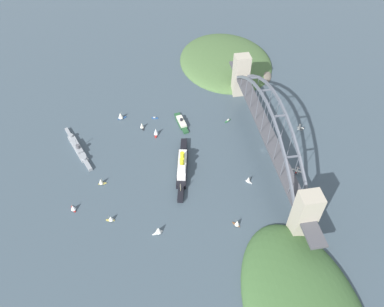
{
  "coord_description": "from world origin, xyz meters",
  "views": [
    {
      "loc": [
        -265.84,
        124.42,
        287.26
      ],
      "look_at": [
        0.0,
        80.36,
        8.0
      ],
      "focal_mm": 33.83,
      "sensor_mm": 36.0,
      "label": 1
    }
  ],
  "objects_px": {
    "seaplane_second_in_formation": "(300,128)",
    "small_boat_10": "(156,132)",
    "small_boat_7": "(101,181)",
    "small_boat_4": "(158,230)",
    "small_boat_0": "(228,121)",
    "small_boat_5": "(237,223)",
    "small_boat_3": "(248,179)",
    "naval_cruiser": "(78,148)",
    "ocean_liner": "(182,166)",
    "small_boat_2": "(142,126)",
    "seaplane_taxiing_near_bridge": "(297,171)",
    "harbor_arch_bridge": "(267,131)",
    "small_boat_6": "(73,208)",
    "small_boat_1": "(155,118)",
    "harbor_ferry_steamer": "(181,122)",
    "small_boat_9": "(121,116)",
    "small_boat_8": "(111,218)"
  },
  "relations": [
    {
      "from": "naval_cruiser",
      "to": "seaplane_taxiing_near_bridge",
      "type": "height_order",
      "value": "naval_cruiser"
    },
    {
      "from": "seaplane_second_in_formation",
      "to": "small_boat_10",
      "type": "distance_m",
      "value": 169.33
    },
    {
      "from": "small_boat_0",
      "to": "small_boat_3",
      "type": "relative_size",
      "value": 0.95
    },
    {
      "from": "small_boat_10",
      "to": "seaplane_second_in_formation",
      "type": "bearing_deg",
      "value": -96.06
    },
    {
      "from": "seaplane_second_in_formation",
      "to": "small_boat_7",
      "type": "xyz_separation_m",
      "value": [
        -46.15,
        230.35,
        1.92
      ]
    },
    {
      "from": "seaplane_second_in_formation",
      "to": "small_boat_7",
      "type": "height_order",
      "value": "small_boat_7"
    },
    {
      "from": "ocean_liner",
      "to": "small_boat_0",
      "type": "xyz_separation_m",
      "value": [
        68.83,
        -65.7,
        -4.71
      ]
    },
    {
      "from": "small_boat_1",
      "to": "small_boat_3",
      "type": "bearing_deg",
      "value": -143.57
    },
    {
      "from": "harbor_arch_bridge",
      "to": "small_boat_6",
      "type": "bearing_deg",
      "value": 103.34
    },
    {
      "from": "small_boat_1",
      "to": "small_boat_2",
      "type": "xyz_separation_m",
      "value": [
        -15.43,
        16.39,
        3.5
      ]
    },
    {
      "from": "small_boat_2",
      "to": "small_boat_3",
      "type": "height_order",
      "value": "small_boat_2"
    },
    {
      "from": "harbor_arch_bridge",
      "to": "seaplane_taxiing_near_bridge",
      "type": "distance_m",
      "value": 52.37
    },
    {
      "from": "harbor_ferry_steamer",
      "to": "seaplane_second_in_formation",
      "type": "bearing_deg",
      "value": -103.46
    },
    {
      "from": "harbor_ferry_steamer",
      "to": "small_boat_1",
      "type": "height_order",
      "value": "harbor_ferry_steamer"
    },
    {
      "from": "seaplane_second_in_formation",
      "to": "small_boat_5",
      "type": "xyz_separation_m",
      "value": [
        -116.64,
        106.26,
        1.58
      ]
    },
    {
      "from": "small_boat_3",
      "to": "small_boat_5",
      "type": "relative_size",
      "value": 1.07
    },
    {
      "from": "seaplane_taxiing_near_bridge",
      "to": "small_boat_7",
      "type": "relative_size",
      "value": 1.01
    },
    {
      "from": "ocean_liner",
      "to": "small_boat_8",
      "type": "distance_m",
      "value": 90.95
    },
    {
      "from": "small_boat_5",
      "to": "small_boat_9",
      "type": "relative_size",
      "value": 0.75
    },
    {
      "from": "ocean_liner",
      "to": "small_boat_0",
      "type": "distance_m",
      "value": 95.27
    },
    {
      "from": "small_boat_6",
      "to": "harbor_arch_bridge",
      "type": "bearing_deg",
      "value": -76.66
    },
    {
      "from": "seaplane_second_in_formation",
      "to": "small_boat_0",
      "type": "xyz_separation_m",
      "value": [
        28.09,
        80.53,
        -1.35
      ]
    },
    {
      "from": "small_boat_7",
      "to": "harbor_arch_bridge",
      "type": "bearing_deg",
      "value": -83.56
    },
    {
      "from": "naval_cruiser",
      "to": "small_boat_2",
      "type": "height_order",
      "value": "naval_cruiser"
    },
    {
      "from": "small_boat_0",
      "to": "small_boat_5",
      "type": "bearing_deg",
      "value": 169.92
    },
    {
      "from": "ocean_liner",
      "to": "small_boat_3",
      "type": "distance_m",
      "value": 69.84
    },
    {
      "from": "naval_cruiser",
      "to": "small_boat_5",
      "type": "relative_size",
      "value": 8.87
    },
    {
      "from": "small_boat_4",
      "to": "small_boat_6",
      "type": "xyz_separation_m",
      "value": [
        38.26,
        77.86,
        -0.62
      ]
    },
    {
      "from": "small_boat_5",
      "to": "small_boat_9",
      "type": "distance_m",
      "value": 198.58
    },
    {
      "from": "small_boat_4",
      "to": "small_boat_6",
      "type": "height_order",
      "value": "small_boat_4"
    },
    {
      "from": "seaplane_second_in_formation",
      "to": "small_boat_5",
      "type": "height_order",
      "value": "small_boat_5"
    },
    {
      "from": "small_boat_2",
      "to": "small_boat_3",
      "type": "xyz_separation_m",
      "value": [
        -100.11,
        -101.65,
        -0.26
      ]
    },
    {
      "from": "harbor_arch_bridge",
      "to": "small_boat_10",
      "type": "distance_m",
      "value": 125.77
    },
    {
      "from": "small_boat_1",
      "to": "small_boat_6",
      "type": "height_order",
      "value": "small_boat_6"
    },
    {
      "from": "small_boat_0",
      "to": "small_boat_1",
      "type": "distance_m",
      "value": 88.82
    },
    {
      "from": "small_boat_1",
      "to": "small_boat_7",
      "type": "height_order",
      "value": "small_boat_7"
    },
    {
      "from": "naval_cruiser",
      "to": "small_boat_3",
      "type": "relative_size",
      "value": 8.31
    },
    {
      "from": "small_boat_3",
      "to": "small_boat_10",
      "type": "bearing_deg",
      "value": 45.23
    },
    {
      "from": "seaplane_taxiing_near_bridge",
      "to": "small_boat_0",
      "type": "distance_m",
      "value": 105.48
    },
    {
      "from": "small_boat_4",
      "to": "harbor_ferry_steamer",
      "type": "bearing_deg",
      "value": -16.12
    },
    {
      "from": "naval_cruiser",
      "to": "small_boat_8",
      "type": "xyz_separation_m",
      "value": [
        -100.25,
        -35.32,
        0.81
      ]
    },
    {
      "from": "seaplane_second_in_formation",
      "to": "small_boat_3",
      "type": "xyz_separation_m",
      "value": [
        -67.91,
        81.91,
        1.83
      ]
    },
    {
      "from": "seaplane_second_in_formation",
      "to": "small_boat_10",
      "type": "xyz_separation_m",
      "value": [
        17.86,
        168.36,
        2.9
      ]
    },
    {
      "from": "small_boat_7",
      "to": "ocean_liner",
      "type": "bearing_deg",
      "value": -86.31
    },
    {
      "from": "small_boat_10",
      "to": "small_boat_0",
      "type": "bearing_deg",
      "value": -83.36
    },
    {
      "from": "small_boat_2",
      "to": "small_boat_5",
      "type": "distance_m",
      "value": 167.72
    },
    {
      "from": "seaplane_taxiing_near_bridge",
      "to": "small_boat_3",
      "type": "xyz_separation_m",
      "value": [
        -4.45,
        53.75,
        1.87
      ]
    },
    {
      "from": "small_boat_2",
      "to": "small_boat_0",
      "type": "bearing_deg",
      "value": -92.28
    },
    {
      "from": "small_boat_4",
      "to": "small_boat_10",
      "type": "relative_size",
      "value": 0.89
    },
    {
      "from": "small_boat_5",
      "to": "small_boat_0",
      "type": "bearing_deg",
      "value": -10.08
    }
  ]
}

